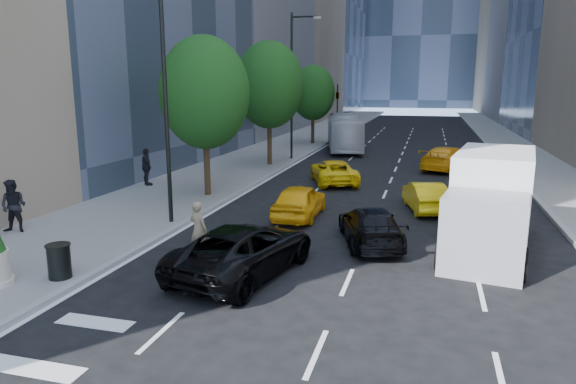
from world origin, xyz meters
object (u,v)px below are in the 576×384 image
(trash_can, at_px, (59,262))
(black_sedan_lincoln, at_px, (244,249))
(black_sedan_mercedes, at_px, (370,226))
(city_bus, at_px, (344,132))
(skateboarder, at_px, (199,233))
(box_truck, at_px, (491,201))

(trash_can, bearing_deg, black_sedan_lincoln, 23.30)
(black_sedan_mercedes, xyz_separation_m, city_bus, (-5.07, 25.60, 0.82))
(black_sedan_mercedes, height_order, trash_can, black_sedan_mercedes)
(black_sedan_lincoln, relative_size, trash_can, 5.76)
(skateboarder, xyz_separation_m, city_bus, (-0.15, 28.70, 0.58))
(black_sedan_mercedes, distance_m, city_bus, 26.11)
(black_sedan_lincoln, relative_size, box_truck, 0.76)
(black_sedan_mercedes, relative_size, trash_can, 4.81)
(skateboarder, height_order, trash_can, skateboarder)
(black_sedan_mercedes, relative_size, city_bus, 0.42)
(box_truck, bearing_deg, black_sedan_lincoln, -137.85)
(city_bus, bearing_deg, skateboarder, -101.85)
(trash_can, bearing_deg, city_bus, 85.04)
(black_sedan_lincoln, bearing_deg, box_truck, -135.77)
(city_bus, height_order, box_truck, box_truck)
(city_bus, bearing_deg, black_sedan_lincoln, -98.45)
(city_bus, relative_size, box_truck, 1.52)
(box_truck, height_order, trash_can, box_truck)
(city_bus, xyz_separation_m, box_truck, (8.92, -24.97, 0.14))
(city_bus, distance_m, trash_can, 31.55)
(black_sedan_lincoln, height_order, trash_can, black_sedan_lincoln)
(skateboarder, relative_size, city_bus, 0.17)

